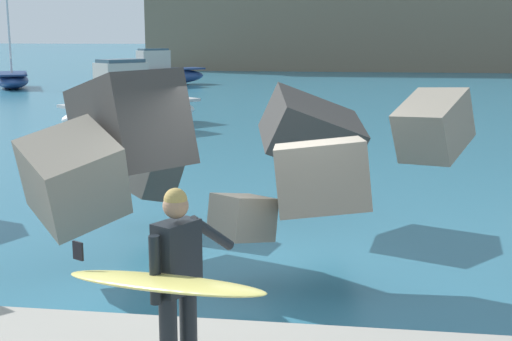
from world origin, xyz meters
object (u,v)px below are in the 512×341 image
boat_mid_left (130,106)px  boat_mid_centre (12,79)px  boat_near_right (159,74)px  surfer_with_board (171,281)px

boat_mid_left → boat_mid_centre: bearing=128.4°
boat_near_right → boat_mid_centre: size_ratio=0.69×
surfer_with_board → boat_near_right: bearing=106.0°
surfer_with_board → boat_near_right: (-10.62, 36.93, -0.54)m
surfer_with_board → boat_mid_centre: boat_mid_centre is taller
surfer_with_board → boat_mid_left: 19.10m
surfer_with_board → boat_near_right: 38.43m
surfer_with_board → boat_mid_left: size_ratio=0.39×
boat_near_right → boat_mid_left: (4.32, -18.91, -0.02)m
boat_mid_left → boat_mid_centre: size_ratio=0.63×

